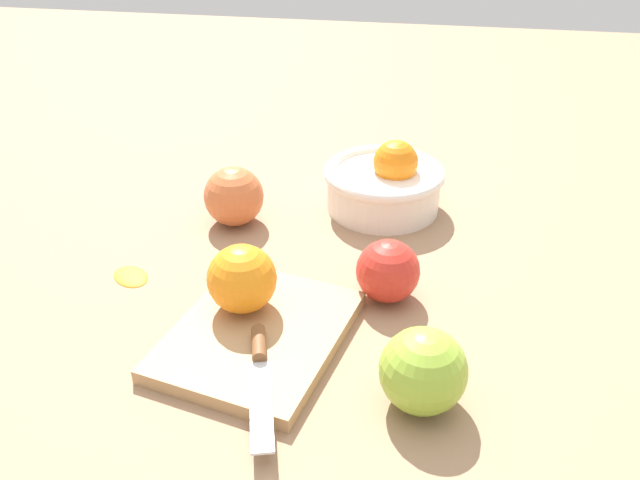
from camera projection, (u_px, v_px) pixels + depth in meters
ground_plane at (266, 267)px, 0.82m from camera, size 2.40×2.40×0.00m
bowl at (385, 183)px, 0.93m from camera, size 0.16×0.16×0.10m
cutting_board at (258, 335)px, 0.70m from camera, size 0.24×0.21×0.02m
orange_on_board at (244, 279)px, 0.71m from camera, size 0.07×0.07×0.07m
knife at (260, 368)px, 0.64m from camera, size 0.15×0.06×0.01m
apple_back_right at (388, 271)px, 0.75m from camera, size 0.07×0.07×0.07m
apple_back_right_2 at (423, 371)px, 0.61m from camera, size 0.08×0.08×0.08m
apple_front_left at (234, 196)px, 0.89m from camera, size 0.08×0.08×0.08m
citrus_peel at (130, 274)px, 0.80m from camera, size 0.06×0.06×0.01m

